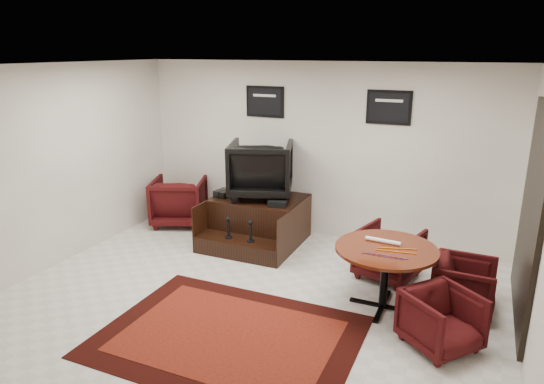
{
  "coord_description": "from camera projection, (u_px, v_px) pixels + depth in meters",
  "views": [
    {
      "loc": [
        2.41,
        -4.76,
        2.97
      ],
      "look_at": [
        -0.08,
        0.9,
        1.14
      ],
      "focal_mm": 32.0,
      "sensor_mm": 36.0,
      "label": 1
    }
  ],
  "objects": [
    {
      "name": "ground",
      "position": [
        248.0,
        301.0,
        5.96
      ],
      "size": [
        6.0,
        6.0,
        0.0
      ],
      "primitive_type": "plane",
      "color": "beige",
      "rests_on": "ground"
    },
    {
      "name": "room_shell",
      "position": [
        284.0,
        160.0,
        5.4
      ],
      "size": [
        6.02,
        5.02,
        2.81
      ],
      "color": "white",
      "rests_on": "ground"
    },
    {
      "name": "area_rug",
      "position": [
        229.0,
        336.0,
        5.21
      ],
      "size": [
        2.71,
        2.03,
        0.01
      ],
      "color": "black",
      "rests_on": "ground"
    },
    {
      "name": "shine_podium",
      "position": [
        257.0,
        222.0,
        7.71
      ],
      "size": [
        1.39,
        1.43,
        0.71
      ],
      "color": "black",
      "rests_on": "ground"
    },
    {
      "name": "shine_chair",
      "position": [
        261.0,
        166.0,
        7.59
      ],
      "size": [
        1.19,
        1.15,
        0.98
      ],
      "primitive_type": "imported",
      "rotation": [
        0.0,
        0.0,
        3.47
      ],
      "color": "black",
      "rests_on": "shine_podium"
    },
    {
      "name": "shoes_pair",
      "position": [
        224.0,
        193.0,
        7.71
      ],
      "size": [
        0.26,
        0.31,
        0.1
      ],
      "color": "black",
      "rests_on": "shine_podium"
    },
    {
      "name": "polish_kit",
      "position": [
        277.0,
        203.0,
        7.22
      ],
      "size": [
        0.29,
        0.23,
        0.09
      ],
      "primitive_type": "cube",
      "rotation": [
        0.0,
        0.0,
        0.18
      ],
      "color": "black",
      "rests_on": "shine_podium"
    },
    {
      "name": "umbrella_black",
      "position": [
        211.0,
        211.0,
        7.91
      ],
      "size": [
        0.32,
        0.12,
        0.85
      ],
      "primitive_type": null,
      "color": "black",
      "rests_on": "ground"
    },
    {
      "name": "umbrella_hooked",
      "position": [
        213.0,
        212.0,
        7.98
      ],
      "size": [
        0.3,
        0.11,
        0.8
      ],
      "primitive_type": null,
      "color": "black",
      "rests_on": "ground"
    },
    {
      "name": "armchair_side",
      "position": [
        179.0,
        199.0,
        8.48
      ],
      "size": [
        1.13,
        1.09,
        0.91
      ],
      "primitive_type": "imported",
      "rotation": [
        0.0,
        0.0,
        3.52
      ],
      "color": "black",
      "rests_on": "ground"
    },
    {
      "name": "meeting_table",
      "position": [
        386.0,
        255.0,
        5.62
      ],
      "size": [
        1.18,
        1.18,
        0.77
      ],
      "color": "#3F1409",
      "rests_on": "ground"
    },
    {
      "name": "table_chair_back",
      "position": [
        389.0,
        250.0,
        6.48
      ],
      "size": [
        0.9,
        0.87,
        0.76
      ],
      "primitive_type": "imported",
      "rotation": [
        0.0,
        0.0,
        2.87
      ],
      "color": "black",
      "rests_on": "ground"
    },
    {
      "name": "table_chair_window",
      "position": [
        465.0,
        283.0,
        5.66
      ],
      "size": [
        0.65,
        0.69,
        0.69
      ],
      "primitive_type": "imported",
      "rotation": [
        0.0,
        0.0,
        1.54
      ],
      "color": "black",
      "rests_on": "ground"
    },
    {
      "name": "table_chair_corner",
      "position": [
        442.0,
        318.0,
        4.94
      ],
      "size": [
        0.9,
        0.9,
        0.68
      ],
      "primitive_type": "imported",
      "rotation": [
        0.0,
        0.0,
        0.87
      ],
      "color": "black",
      "rests_on": "ground"
    },
    {
      "name": "paper_roll",
      "position": [
        383.0,
        241.0,
        5.71
      ],
      "size": [
        0.42,
        0.08,
        0.05
      ],
      "primitive_type": "cylinder",
      "rotation": [
        0.0,
        1.57,
        -0.08
      ],
      "color": "white",
      "rests_on": "meeting_table"
    },
    {
      "name": "table_clutter",
      "position": [
        393.0,
        252.0,
        5.46
      ],
      "size": [
        0.57,
        0.37,
        0.01
      ],
      "color": "orange",
      "rests_on": "meeting_table"
    }
  ]
}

